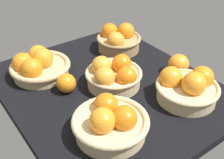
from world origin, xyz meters
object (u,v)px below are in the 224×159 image
at_px(basket_far_right, 188,87).
at_px(loose_orange_back_gap, 66,83).
at_px(basket_near_left, 38,66).
at_px(loose_orange_front_gap, 178,64).
at_px(basket_near_right, 111,122).
at_px(basket_center, 114,75).
at_px(basket_far_left, 118,40).

bearing_deg(basket_far_right, loose_orange_back_gap, -131.38).
relative_size(basket_near_left, loose_orange_front_gap, 2.85).
height_order(basket_near_right, basket_near_left, basket_near_right).
bearing_deg(basket_center, loose_orange_front_gap, 72.42).
xyz_separation_m(basket_far_right, loose_orange_front_gap, (-0.13, 0.10, -0.01)).
height_order(basket_far_right, loose_orange_back_gap, basket_far_right).
height_order(basket_near_right, basket_far_right, basket_far_right).
height_order(basket_center, basket_near_left, basket_center).
bearing_deg(basket_near_right, basket_far_right, 87.51).
distance_m(basket_near_right, loose_orange_back_gap, 0.27).
height_order(basket_near_left, loose_orange_back_gap, basket_near_left).
height_order(basket_center, basket_far_left, basket_far_left).
bearing_deg(basket_near_right, basket_center, 141.63).
bearing_deg(basket_near_left, loose_orange_back_gap, 12.23).
xyz_separation_m(basket_center, basket_far_right, (0.21, 0.16, -0.00)).
distance_m(basket_center, basket_near_left, 0.31).
bearing_deg(basket_far_left, basket_near_left, -92.27).
relative_size(loose_orange_front_gap, loose_orange_back_gap, 1.16).
height_order(basket_far_left, basket_far_right, basket_far_right).
relative_size(basket_center, basket_near_right, 0.91).
relative_size(basket_far_right, loose_orange_front_gap, 2.66).
relative_size(basket_near_right, basket_near_left, 0.98).
bearing_deg(loose_orange_front_gap, basket_center, -107.58).
bearing_deg(basket_far_right, basket_near_right, -92.49).
bearing_deg(basket_far_left, basket_near_right, -39.46).
distance_m(loose_orange_front_gap, loose_orange_back_gap, 0.45).
height_order(basket_far_left, loose_orange_back_gap, basket_far_left).
height_order(basket_far_left, loose_orange_front_gap, basket_far_left).
distance_m(basket_center, basket_near_right, 0.25).
distance_m(basket_near_right, basket_far_left, 0.54).
bearing_deg(basket_near_right, basket_far_left, 140.54).
bearing_deg(basket_near_left, basket_far_left, 87.73).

